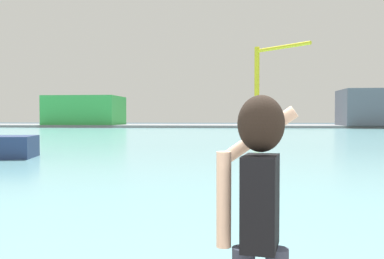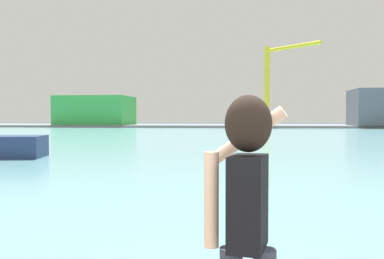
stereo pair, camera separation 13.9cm
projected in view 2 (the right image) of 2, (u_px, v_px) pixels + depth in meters
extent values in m
plane|color=#334751|center=(247.00, 135.00, 51.29)|extent=(220.00, 220.00, 0.00)
cube|color=#6BA8B2|center=(247.00, 134.00, 53.27)|extent=(140.00, 100.00, 0.02)
cube|color=gray|center=(247.00, 126.00, 92.93)|extent=(140.00, 20.00, 0.50)
cube|color=black|center=(248.00, 202.00, 2.59)|extent=(0.26, 0.37, 0.56)
sphere|color=#E0B293|center=(248.00, 125.00, 2.58)|extent=(0.22, 0.22, 0.22)
ellipsoid|color=black|center=(248.00, 124.00, 2.56)|extent=(0.28, 0.26, 0.34)
cylinder|color=#E0B293|center=(211.00, 200.00, 2.62)|extent=(0.09, 0.09, 0.58)
cylinder|color=#E0B293|center=(246.00, 137.00, 2.81)|extent=(0.53, 0.17, 0.40)
cube|color=black|center=(250.00, 111.00, 2.92)|extent=(0.02, 0.07, 0.14)
cube|color=green|center=(96.00, 111.00, 94.32)|extent=(15.17, 11.62, 6.12)
cylinder|color=yellow|center=(267.00, 86.00, 85.48)|extent=(1.00, 1.00, 15.48)
cylinder|color=yellow|center=(293.00, 47.00, 80.34)|extent=(9.38, 9.34, 0.70)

